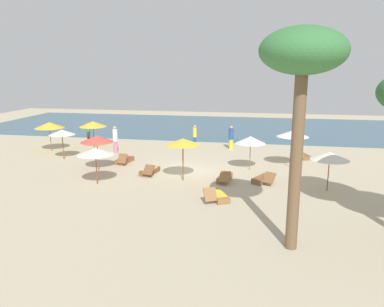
% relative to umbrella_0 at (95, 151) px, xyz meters
% --- Properties ---
extents(ground_plane, '(60.00, 60.00, 0.00)m').
position_rel_umbrella_0_xyz_m(ground_plane, '(4.12, 3.32, -1.78)').
color(ground_plane, '#BCAD8E').
extents(ocean_water, '(48.00, 16.00, 0.06)m').
position_rel_umbrella_0_xyz_m(ocean_water, '(4.12, 20.32, -1.75)').
color(ocean_water, '#3D6075').
rests_on(ocean_water, ground_plane).
extents(umbrella_0, '(1.95, 1.95, 1.95)m').
position_rel_umbrella_0_xyz_m(umbrella_0, '(0.00, 0.00, 0.00)').
color(umbrella_0, brown).
rests_on(umbrella_0, ground_plane).
extents(umbrella_1, '(1.92, 1.92, 2.14)m').
position_rel_umbrella_0_xyz_m(umbrella_1, '(-1.04, 2.48, 0.16)').
color(umbrella_1, brown).
rests_on(umbrella_1, ground_plane).
extents(umbrella_2, '(2.10, 2.10, 2.14)m').
position_rel_umbrella_0_xyz_m(umbrella_2, '(-6.73, 6.89, 0.15)').
color(umbrella_2, brown).
rests_on(umbrella_2, ground_plane).
extents(umbrella_3, '(1.89, 1.89, 1.99)m').
position_rel_umbrella_0_xyz_m(umbrella_3, '(11.79, 1.10, 0.02)').
color(umbrella_3, brown).
rests_on(umbrella_3, ground_plane).
extents(umbrella_4, '(1.88, 1.88, 2.33)m').
position_rel_umbrella_0_xyz_m(umbrella_4, '(4.33, 1.52, 0.37)').
color(umbrella_4, brown).
rests_on(umbrella_4, ground_plane).
extents(umbrella_5, '(1.73, 1.73, 2.00)m').
position_rel_umbrella_0_xyz_m(umbrella_5, '(-4.58, 4.80, 0.05)').
color(umbrella_5, brown).
rests_on(umbrella_5, ground_plane).
extents(umbrella_6, '(2.07, 2.07, 2.03)m').
position_rel_umbrella_0_xyz_m(umbrella_6, '(-4.18, 8.65, 0.04)').
color(umbrella_6, brown).
rests_on(umbrella_6, ground_plane).
extents(umbrella_7, '(1.79, 1.79, 2.05)m').
position_rel_umbrella_0_xyz_m(umbrella_7, '(7.83, 4.35, 0.06)').
color(umbrella_7, brown).
rests_on(umbrella_7, ground_plane).
extents(umbrella_8, '(1.94, 1.94, 2.30)m').
position_rel_umbrella_0_xyz_m(umbrella_8, '(10.32, 5.43, 0.32)').
color(umbrella_8, brown).
rests_on(umbrella_8, ground_plane).
extents(lounger_0, '(1.26, 1.75, 0.72)m').
position_rel_umbrella_0_xyz_m(lounger_0, '(6.55, -1.21, -1.60)').
color(lounger_0, olive).
rests_on(lounger_0, ground_plane).
extents(lounger_1, '(0.93, 1.79, 0.67)m').
position_rel_umbrella_0_xyz_m(lounger_1, '(2.17, 2.39, -1.60)').
color(lounger_1, brown).
rests_on(lounger_1, ground_plane).
extents(lounger_2, '(1.30, 1.77, 0.68)m').
position_rel_umbrella_0_xyz_m(lounger_2, '(8.64, 1.97, -1.61)').
color(lounger_2, brown).
rests_on(lounger_2, ground_plane).
extents(lounger_3, '(0.86, 1.72, 0.74)m').
position_rel_umbrella_0_xyz_m(lounger_3, '(-0.19, 4.55, -1.60)').
color(lounger_3, brown).
rests_on(lounger_3, ground_plane).
extents(lounger_4, '(1.16, 1.79, 0.69)m').
position_rel_umbrella_0_xyz_m(lounger_4, '(11.21, 7.99, -1.61)').
color(lounger_4, brown).
rests_on(lounger_4, ground_plane).
extents(lounger_5, '(0.78, 1.74, 0.69)m').
position_rel_umbrella_0_xyz_m(lounger_5, '(6.58, 1.79, -1.60)').
color(lounger_5, olive).
rests_on(lounger_5, ground_plane).
extents(person_0, '(0.42, 0.42, 1.66)m').
position_rel_umbrella_0_xyz_m(person_0, '(3.36, 10.58, -0.93)').
color(person_0, '#2D4C8C').
rests_on(person_0, ground_plane).
extents(person_1, '(0.35, 0.35, 1.69)m').
position_rel_umbrella_0_xyz_m(person_1, '(-5.25, 10.01, -0.91)').
color(person_1, '#BF3338').
rests_on(person_1, ground_plane).
extents(person_2, '(0.45, 0.45, 1.94)m').
position_rel_umbrella_0_xyz_m(person_2, '(-1.85, 7.23, -0.78)').
color(person_2, '#D17299').
rests_on(person_2, ground_plane).
extents(person_3, '(0.52, 0.52, 1.78)m').
position_rel_umbrella_0_xyz_m(person_3, '(6.24, 9.93, -0.88)').
color(person_3, yellow).
rests_on(person_3, ground_plane).
extents(palm_2, '(2.70, 2.70, 7.28)m').
position_rel_umbrella_0_xyz_m(palm_2, '(9.57, -5.49, 4.48)').
color(palm_2, brown).
rests_on(palm_2, ground_plane).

